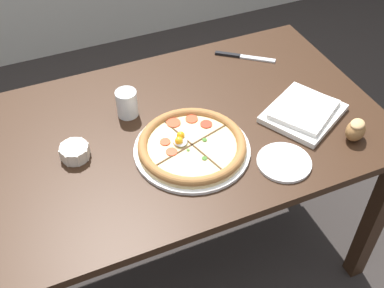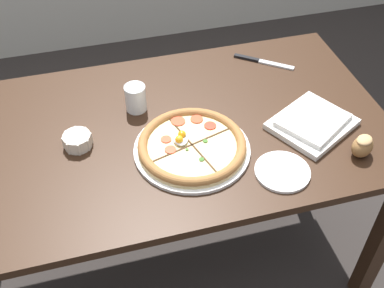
% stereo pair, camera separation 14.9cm
% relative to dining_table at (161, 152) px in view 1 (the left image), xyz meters
% --- Properties ---
extents(ground_plane, '(12.00, 12.00, 0.00)m').
position_rel_dining_table_xyz_m(ground_plane, '(0.00, 0.00, -0.64)').
color(ground_plane, '#2D2826').
extents(dining_table, '(1.50, 0.84, 0.74)m').
position_rel_dining_table_xyz_m(dining_table, '(0.00, 0.00, 0.00)').
color(dining_table, '#331E11').
rests_on(dining_table, ground_plane).
extents(pizza, '(0.37, 0.37, 0.06)m').
position_rel_dining_table_xyz_m(pizza, '(0.06, -0.12, 0.11)').
color(pizza, white).
rests_on(pizza, dining_table).
extents(ramekin_bowl, '(0.09, 0.09, 0.04)m').
position_rel_dining_table_xyz_m(ramekin_bowl, '(-0.28, -0.01, 0.12)').
color(ramekin_bowl, silver).
rests_on(ramekin_bowl, dining_table).
extents(napkin_folded, '(0.32, 0.31, 0.04)m').
position_rel_dining_table_xyz_m(napkin_folded, '(0.48, -0.11, 0.11)').
color(napkin_folded, silver).
rests_on(napkin_folded, dining_table).
extents(bread_piece_near, '(0.10, 0.09, 0.07)m').
position_rel_dining_table_xyz_m(bread_piece_near, '(0.57, -0.27, 0.13)').
color(bread_piece_near, olive).
rests_on(bread_piece_near, dining_table).
extents(knife_main, '(0.20, 0.16, 0.01)m').
position_rel_dining_table_xyz_m(knife_main, '(0.45, 0.27, 0.10)').
color(knife_main, silver).
rests_on(knife_main, dining_table).
extents(water_glass, '(0.07, 0.07, 0.09)m').
position_rel_dining_table_xyz_m(water_glass, '(-0.07, 0.13, 0.14)').
color(water_glass, white).
rests_on(water_glass, dining_table).
extents(side_saucer, '(0.17, 0.17, 0.01)m').
position_rel_dining_table_xyz_m(side_saucer, '(0.30, -0.28, 0.10)').
color(side_saucer, white).
rests_on(side_saucer, dining_table).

